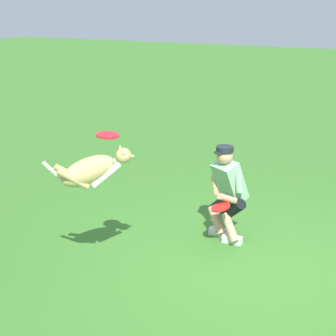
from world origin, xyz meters
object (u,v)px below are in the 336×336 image
Objects in this scene: dog at (92,170)px; frisbee_held at (221,207)px; person at (227,190)px; frisbee_flying at (108,135)px.

dog is 1.73m from frisbee_held.
frisbee_flying is (0.83, 1.49, 0.98)m from person.
person is 0.40m from frisbee_held.
dog is at bearing -2.26° from person.
dog reaches higher than frisbee_held.
person is at bearing -81.11° from frisbee_held.
frisbee_flying is 1.01× the size of frisbee_held.
person is 1.61× the size of dog.
frisbee_flying reaches higher than frisbee_held.
dog is 0.42m from frisbee_flying.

